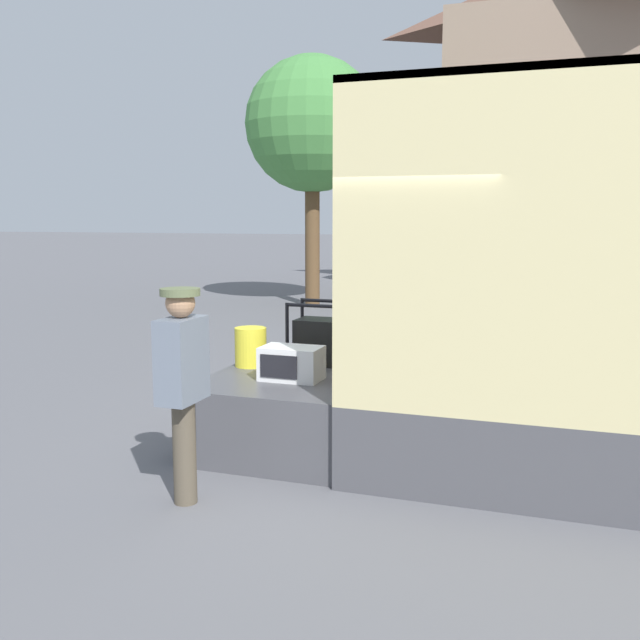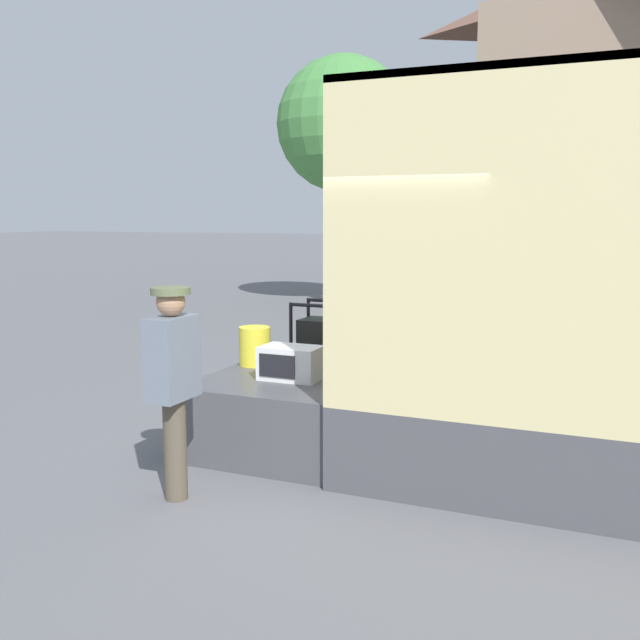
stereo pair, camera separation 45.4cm
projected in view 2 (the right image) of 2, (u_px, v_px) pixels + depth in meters
The scene contains 7 objects.
ground_plane at pixel (370, 448), 6.84m from camera, with size 160.00×160.00×0.00m, color slate.
tailgate_deck at pixel (300, 405), 7.08m from camera, with size 1.48×2.22×0.70m, color #4C4C51.
microwave at pixel (291, 363), 6.63m from camera, with size 0.56×0.37×0.31m.
portable_generator at pixel (327, 341), 7.31m from camera, with size 0.61×0.47×0.65m.
orange_bucket at pixel (255, 346), 7.27m from camera, with size 0.32×0.32×0.40m.
worker_person at pixel (173, 371), 5.47m from camera, with size 0.30×0.44×1.67m.
street_tree at pixel (344, 126), 17.14m from camera, with size 3.24×3.24×6.03m.
Camera 2 is at (2.15, -6.25, 2.20)m, focal length 40.00 mm.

